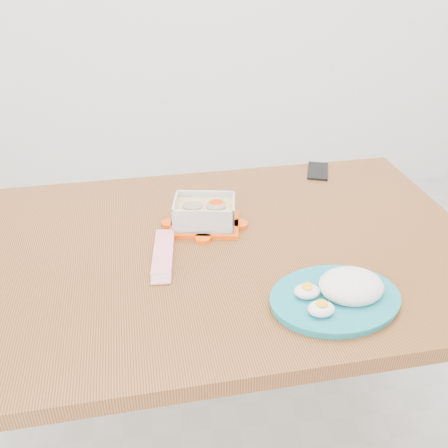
{
  "coord_description": "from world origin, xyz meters",
  "views": [
    {
      "loc": [
        -0.27,
        -1.06,
        1.44
      ],
      "look_at": [
        -0.15,
        -0.02,
        0.81
      ],
      "focal_mm": 40.0,
      "sensor_mm": 36.0,
      "label": 1
    }
  ],
  "objects": [
    {
      "name": "ground",
      "position": [
        0.0,
        0.0,
        0.0
      ],
      "size": [
        3.5,
        3.5,
        0.0
      ],
      "primitive_type": "plane",
      "color": "#B7B7B2",
      "rests_on": "ground"
    },
    {
      "name": "dining_table",
      "position": [
        -0.15,
        -0.02,
        0.66
      ],
      "size": [
        1.36,
        0.96,
        0.75
      ],
      "rotation": [
        0.0,
        0.0,
        0.08
      ],
      "color": "brown",
      "rests_on": "ground"
    },
    {
      "name": "food_container",
      "position": [
        -0.19,
        0.07,
        0.79
      ],
      "size": [
        0.2,
        0.16,
        0.08
      ],
      "rotation": [
        0.0,
        0.0,
        -0.14
      ],
      "color": "#FF4D07",
      "rests_on": "dining_table"
    },
    {
      "name": "orange_fruit",
      "position": [
        -0.16,
        0.09,
        0.78
      ],
      "size": [
        0.07,
        0.07,
        0.07
      ],
      "primitive_type": "sphere",
      "color": "#FF3705",
      "rests_on": "dining_table"
    },
    {
      "name": "rice_plate",
      "position": [
        0.07,
        -0.27,
        0.77
      ],
      "size": [
        0.32,
        0.32,
        0.08
      ],
      "rotation": [
        0.0,
        0.0,
        0.16
      ],
      "color": "teal",
      "rests_on": "dining_table"
    },
    {
      "name": "candy_bar",
      "position": [
        -0.3,
        -0.06,
        0.76
      ],
      "size": [
        0.06,
        0.19,
        0.02
      ],
      "primitive_type": "cube",
      "rotation": [
        0.0,
        0.0,
        1.51
      ],
      "color": "red",
      "rests_on": "dining_table"
    },
    {
      "name": "smartphone",
      "position": [
        0.19,
        0.37,
        0.75
      ],
      "size": [
        0.1,
        0.14,
        0.01
      ],
      "primitive_type": "cube",
      "rotation": [
        0.0,
        0.0,
        -0.29
      ],
      "color": "black",
      "rests_on": "dining_table"
    }
  ]
}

